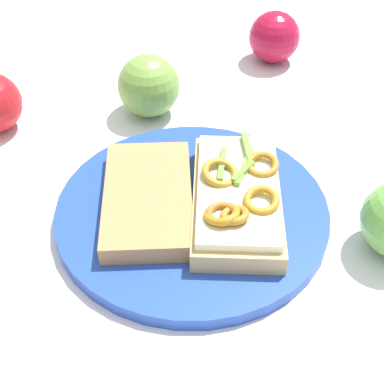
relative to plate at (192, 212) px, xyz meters
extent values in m
plane|color=white|center=(0.00, 0.00, -0.01)|extent=(2.00, 2.00, 0.00)
cylinder|color=#2548B6|center=(0.00, 0.00, 0.00)|extent=(0.28, 0.28, 0.02)
cube|color=tan|center=(0.04, 0.02, 0.02)|extent=(0.16, 0.20, 0.02)
cube|color=#EEE8BF|center=(0.04, 0.02, 0.03)|extent=(0.14, 0.18, 0.01)
torus|color=#B87724|center=(0.05, 0.06, 0.04)|extent=(0.04, 0.04, 0.01)
torus|color=#B17B27|center=(0.06, -0.02, 0.04)|extent=(0.03, 0.03, 0.02)
torus|color=#C28323|center=(0.07, 0.01, 0.04)|extent=(0.04, 0.04, 0.02)
torus|color=#BA7E21|center=(0.05, -0.03, 0.04)|extent=(0.05, 0.05, 0.02)
torus|color=#B66A2A|center=(0.05, -0.03, 0.04)|extent=(0.04, 0.04, 0.01)
torus|color=#B18229|center=(0.02, 0.02, 0.04)|extent=(0.05, 0.05, 0.02)
cube|color=#70AF43|center=(0.01, 0.04, 0.04)|extent=(0.02, 0.05, 0.01)
cube|color=#6BA43E|center=(0.04, 0.04, 0.04)|extent=(0.01, 0.04, 0.01)
cube|color=#78B241|center=(0.04, 0.05, 0.04)|extent=(0.02, 0.06, 0.01)
cube|color=#77AA43|center=(0.03, 0.08, 0.04)|extent=(0.03, 0.04, 0.01)
cube|color=tan|center=(-0.04, -0.02, 0.02)|extent=(0.16, 0.18, 0.02)
sphere|color=#AB1233|center=(-0.05, 0.35, 0.03)|extent=(0.09, 0.09, 0.07)
sphere|color=#75A445|center=(-0.14, 0.15, 0.03)|extent=(0.09, 0.09, 0.08)
camera|label=1|loc=(0.20, -0.37, 0.41)|focal=52.37mm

